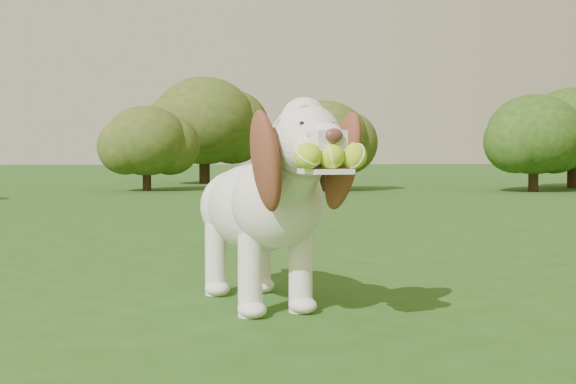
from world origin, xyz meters
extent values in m
plane|color=#254915|center=(0.00, 0.00, 0.00)|extent=(80.00, 80.00, 0.00)
ellipsoid|color=white|center=(-0.29, -0.46, 0.42)|extent=(0.56, 0.80, 0.39)
ellipsoid|color=white|center=(-0.22, -0.72, 0.46)|extent=(0.46, 0.46, 0.37)
ellipsoid|color=white|center=(-0.36, -0.21, 0.41)|extent=(0.42, 0.42, 0.34)
cylinder|color=white|center=(-0.18, -0.86, 0.56)|extent=(0.27, 0.34, 0.29)
sphere|color=white|center=(-0.14, -1.00, 0.71)|extent=(0.33, 0.33, 0.26)
sphere|color=white|center=(-0.15, -0.98, 0.78)|extent=(0.21, 0.21, 0.17)
cube|color=white|center=(-0.10, -1.14, 0.70)|extent=(0.15, 0.18, 0.07)
ellipsoid|color=#592D28|center=(-0.08, -1.22, 0.72)|extent=(0.07, 0.06, 0.05)
cube|color=white|center=(-0.10, -1.16, 0.60)|extent=(0.18, 0.20, 0.02)
ellipsoid|color=brown|center=(-0.30, -1.03, 0.63)|extent=(0.18, 0.28, 0.41)
ellipsoid|color=brown|center=(0.00, -0.95, 0.63)|extent=(0.20, 0.25, 0.41)
cylinder|color=white|center=(-0.40, -0.06, 0.45)|extent=(0.11, 0.20, 0.15)
cylinder|color=white|center=(-0.33, -0.73, 0.17)|extent=(0.12, 0.12, 0.33)
cylinder|color=white|center=(-0.12, -0.67, 0.17)|extent=(0.12, 0.12, 0.33)
cylinder|color=white|center=(-0.46, -0.26, 0.17)|extent=(0.12, 0.12, 0.33)
cylinder|color=white|center=(-0.25, -0.20, 0.17)|extent=(0.12, 0.12, 0.33)
sphere|color=#CBF320|center=(-0.17, -1.22, 0.65)|extent=(0.11, 0.11, 0.09)
sphere|color=#CBF320|center=(-0.09, -1.20, 0.65)|extent=(0.11, 0.11, 0.09)
sphere|color=#CBF320|center=(0.00, -1.18, 0.65)|extent=(0.11, 0.11, 0.09)
cylinder|color=#382314|center=(-0.49, 12.17, 0.37)|extent=(0.23, 0.23, 0.74)
ellipsoid|color=#1C4013|center=(-0.49, 12.17, 1.37)|extent=(2.23, 2.23, 1.90)
cylinder|color=#382314|center=(6.49, 9.42, 0.31)|extent=(0.19, 0.19, 0.61)
ellipsoid|color=#1C4013|center=(6.49, 9.42, 1.13)|extent=(1.84, 1.84, 1.57)
cylinder|color=#382314|center=(-1.50, 9.25, 0.24)|extent=(0.15, 0.15, 0.48)
ellipsoid|color=#1C4013|center=(-1.50, 9.25, 0.88)|extent=(1.44, 1.44, 1.23)
cylinder|color=#382314|center=(5.11, 8.18, 0.27)|extent=(0.17, 0.17, 0.54)
ellipsoid|color=#1C4013|center=(5.11, 8.18, 0.98)|extent=(1.61, 1.61, 1.37)
cylinder|color=#382314|center=(1.59, 8.86, 0.25)|extent=(0.16, 0.16, 0.51)
ellipsoid|color=#1C4013|center=(1.59, 8.86, 0.93)|extent=(1.53, 1.53, 1.30)
camera|label=1|loc=(-0.52, -3.61, 0.66)|focal=45.00mm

